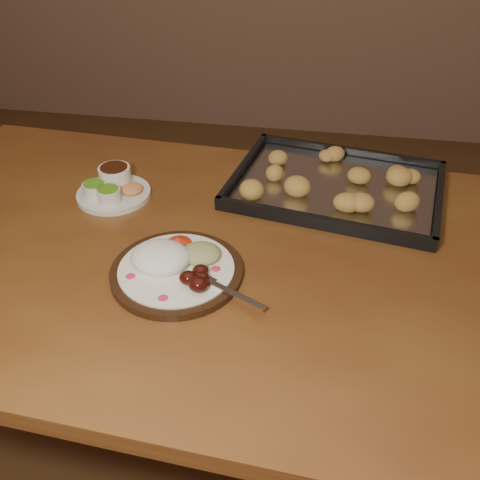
# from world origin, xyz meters

# --- Properties ---
(ground) EXTENTS (4.00, 4.00, 0.00)m
(ground) POSITION_xyz_m (0.00, 0.00, 0.00)
(ground) COLOR brown
(ground) RESTS_ON ground
(dining_table) EXTENTS (1.55, 0.99, 0.75)m
(dining_table) POSITION_xyz_m (0.05, -0.24, 0.65)
(dining_table) COLOR brown
(dining_table) RESTS_ON ground
(dinner_plate) EXTENTS (0.31, 0.26, 0.06)m
(dinner_plate) POSITION_xyz_m (0.02, -0.33, 0.77)
(dinner_plate) COLOR black
(dinner_plate) RESTS_ON dining_table
(condiment_saucer) EXTENTS (0.17, 0.17, 0.06)m
(condiment_saucer) POSITION_xyz_m (-0.20, -0.08, 0.77)
(condiment_saucer) COLOR silver
(condiment_saucer) RESTS_ON dining_table
(baking_tray) EXTENTS (0.54, 0.44, 0.05)m
(baking_tray) POSITION_xyz_m (0.32, 0.04, 0.77)
(baking_tray) COLOR black
(baking_tray) RESTS_ON dining_table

